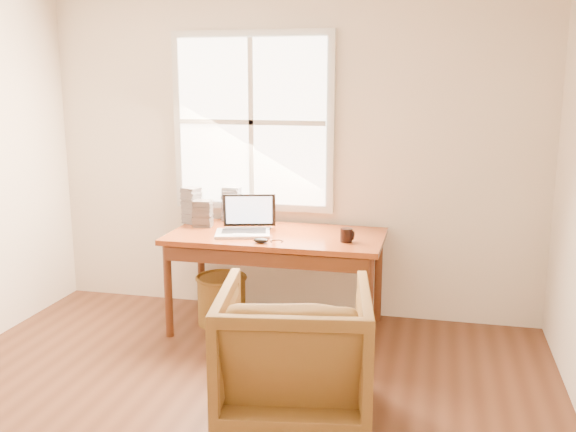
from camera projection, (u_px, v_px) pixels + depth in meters
The scene contains 11 objects.
room_shell at pixel (189, 197), 3.13m from camera, with size 4.04×4.54×2.64m.
desk at pixel (276, 236), 4.81m from camera, with size 1.60×0.80×0.04m, color brown.
armchair at pixel (294, 352), 3.59m from camera, with size 0.83×0.85×0.78m, color brown.
wicker_stool at pixel (222, 300), 5.02m from camera, with size 0.37×0.37×0.37m, color brown.
laptop at pixel (243, 216), 4.74m from camera, with size 0.38×0.40×0.29m, color #BABDC1, non-canonical shape.
mouse at pixel (261, 240), 4.53m from camera, with size 0.11×0.06×0.04m, color black.
coffee_mug at pixel (346, 235), 4.56m from camera, with size 0.09×0.09×0.10m, color black.
cd_stack_a at pixel (233, 204), 5.22m from camera, with size 0.14×0.12×0.28m, color #B0B3BC.
cd_stack_b at pixel (203, 213), 5.02m from camera, with size 0.14×0.12×0.21m, color #242429.
cd_stack_c at pixel (192, 205), 5.13m from camera, with size 0.13×0.12×0.29m, color #92929E.
cd_stack_d at pixel (243, 211), 5.15m from camera, with size 0.15×0.13×0.19m, color silver.
Camera 1 is at (1.16, -2.73, 1.89)m, focal length 40.00 mm.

